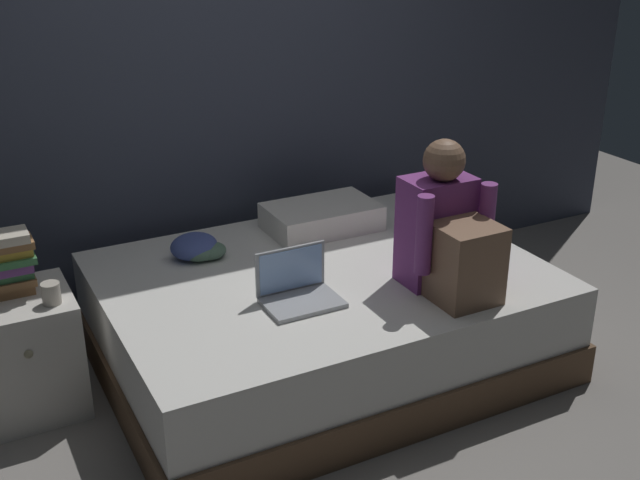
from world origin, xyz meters
The scene contains 10 objects.
ground_plane centered at (0.00, 0.00, 0.00)m, with size 8.00×8.00×0.00m, color gray.
wall_back centered at (0.00, 1.20, 1.35)m, with size 5.60×0.10×2.70m, color #383D4C.
bed centered at (0.20, 0.30, 0.23)m, with size 2.00×1.50×0.47m.
nightstand centered at (-1.10, 0.54, 0.26)m, with size 0.44×0.46×0.53m.
person_sitting centered at (0.59, -0.10, 0.72)m, with size 0.39×0.44×0.66m.
laptop centered at (-0.03, 0.08, 0.53)m, with size 0.32×0.23×0.22m.
pillow centered at (0.43, 0.75, 0.54)m, with size 0.56×0.36×0.13m, color silver.
book_stack centered at (-1.11, 0.59, 0.67)m, with size 0.23×0.17×0.28m.
mug centered at (-0.97, 0.42, 0.57)m, with size 0.08×0.08×0.09m, color #BCB2A3.
clothes_pile centered at (-0.26, 0.69, 0.53)m, with size 0.25×0.20×0.12m.
Camera 1 is at (-1.32, -2.59, 2.02)m, focal length 44.29 mm.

